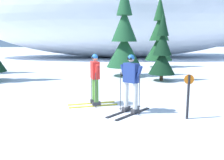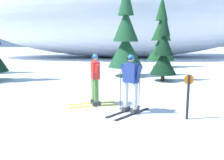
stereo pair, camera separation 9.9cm
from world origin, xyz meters
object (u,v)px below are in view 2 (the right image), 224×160
object	(u,v)px
skier_navy_jacket	(131,82)
trail_marker_post	(188,94)
pine_tree_center_right	(164,52)
pine_tree_far_right	(161,38)
skier_red_jacket	(95,78)
pine_tree_center	(126,38)

from	to	relation	value
skier_navy_jacket	trail_marker_post	xyz separation A→B (m)	(1.55, -0.66, -0.22)
pine_tree_center_right	pine_tree_far_right	distance (m)	6.54
trail_marker_post	skier_red_jacket	bearing A→B (deg)	149.36
skier_navy_jacket	pine_tree_far_right	size ratio (longest dim) A/B	0.32
skier_red_jacket	pine_tree_center_right	xyz separation A→B (m)	(3.49, 4.71, 0.61)
pine_tree_center	pine_tree_far_right	xyz separation A→B (m)	(3.21, 4.55, 0.02)
skier_red_jacket	pine_tree_far_right	world-z (taller)	pine_tree_far_right
skier_red_jacket	trail_marker_post	distance (m)	3.11
skier_navy_jacket	pine_tree_center	world-z (taller)	pine_tree_center
pine_tree_far_right	trail_marker_post	size ratio (longest dim) A/B	4.36
skier_navy_jacket	trail_marker_post	bearing A→B (deg)	-23.13
pine_tree_far_right	pine_tree_center_right	bearing A→B (deg)	-101.77
skier_navy_jacket	pine_tree_far_right	world-z (taller)	pine_tree_far_right
pine_tree_center	pine_tree_center_right	world-z (taller)	pine_tree_center
pine_tree_center_right	trail_marker_post	bearing A→B (deg)	-97.38
skier_navy_jacket	pine_tree_center	distance (m)	7.56
pine_tree_center_right	pine_tree_far_right	world-z (taller)	pine_tree_far_right
skier_navy_jacket	skier_red_jacket	bearing A→B (deg)	140.59
skier_navy_jacket	pine_tree_center_right	world-z (taller)	pine_tree_center_right
pine_tree_center_right	trail_marker_post	distance (m)	6.39
pine_tree_center	trail_marker_post	size ratio (longest dim) A/B	4.33
pine_tree_center	trail_marker_post	xyz separation A→B (m)	(1.07, -8.09, -1.59)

